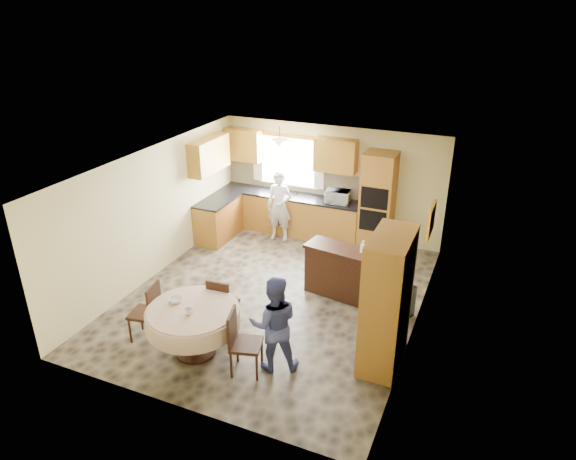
# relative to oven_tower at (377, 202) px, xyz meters

# --- Properties ---
(floor) EXTENTS (5.00, 6.00, 0.01)m
(floor) POSITION_rel_oven_tower_xyz_m (-1.15, -2.69, -1.06)
(floor) COLOR #71654F
(floor) RESTS_ON ground
(ceiling) EXTENTS (5.00, 6.00, 0.01)m
(ceiling) POSITION_rel_oven_tower_xyz_m (-1.15, -2.69, 1.44)
(ceiling) COLOR white
(ceiling) RESTS_ON wall_back
(wall_back) EXTENTS (5.00, 0.02, 2.50)m
(wall_back) POSITION_rel_oven_tower_xyz_m (-1.15, 0.31, 0.19)
(wall_back) COLOR #D1C586
(wall_back) RESTS_ON floor
(wall_front) EXTENTS (5.00, 0.02, 2.50)m
(wall_front) POSITION_rel_oven_tower_xyz_m (-1.15, -5.69, 0.19)
(wall_front) COLOR #D1C586
(wall_front) RESTS_ON floor
(wall_left) EXTENTS (0.02, 6.00, 2.50)m
(wall_left) POSITION_rel_oven_tower_xyz_m (-3.65, -2.69, 0.19)
(wall_left) COLOR #D1C586
(wall_left) RESTS_ON floor
(wall_right) EXTENTS (0.02, 6.00, 2.50)m
(wall_right) POSITION_rel_oven_tower_xyz_m (1.35, -2.69, 0.19)
(wall_right) COLOR #D1C586
(wall_right) RESTS_ON floor
(window) EXTENTS (1.40, 0.03, 1.10)m
(window) POSITION_rel_oven_tower_xyz_m (-2.15, 0.29, 0.54)
(window) COLOR white
(window) RESTS_ON wall_back
(curtain_left) EXTENTS (0.22, 0.02, 1.15)m
(curtain_left) POSITION_rel_oven_tower_xyz_m (-2.90, 0.24, 0.59)
(curtain_left) COLOR white
(curtain_left) RESTS_ON wall_back
(curtain_right) EXTENTS (0.22, 0.02, 1.15)m
(curtain_right) POSITION_rel_oven_tower_xyz_m (-1.40, 0.24, 0.59)
(curtain_right) COLOR white
(curtain_right) RESTS_ON wall_back
(base_cab_back) EXTENTS (3.30, 0.60, 0.88)m
(base_cab_back) POSITION_rel_oven_tower_xyz_m (-2.00, 0.01, -0.62)
(base_cab_back) COLOR #B88631
(base_cab_back) RESTS_ON floor
(counter_back) EXTENTS (3.30, 0.64, 0.04)m
(counter_back) POSITION_rel_oven_tower_xyz_m (-2.00, 0.01, -0.16)
(counter_back) COLOR black
(counter_back) RESTS_ON base_cab_back
(base_cab_left) EXTENTS (0.60, 1.20, 0.88)m
(base_cab_left) POSITION_rel_oven_tower_xyz_m (-3.35, -0.89, -0.62)
(base_cab_left) COLOR #B88631
(base_cab_left) RESTS_ON floor
(counter_left) EXTENTS (0.64, 1.20, 0.04)m
(counter_left) POSITION_rel_oven_tower_xyz_m (-3.35, -0.89, -0.16)
(counter_left) COLOR black
(counter_left) RESTS_ON base_cab_left
(backsplash) EXTENTS (3.30, 0.02, 0.55)m
(backsplash) POSITION_rel_oven_tower_xyz_m (-2.00, 0.30, 0.12)
(backsplash) COLOR #C3B68A
(backsplash) RESTS_ON wall_back
(wall_cab_left) EXTENTS (0.85, 0.33, 0.72)m
(wall_cab_left) POSITION_rel_oven_tower_xyz_m (-3.20, 0.15, 0.85)
(wall_cab_left) COLOR gold
(wall_cab_left) RESTS_ON wall_back
(wall_cab_right) EXTENTS (0.90, 0.33, 0.72)m
(wall_cab_right) POSITION_rel_oven_tower_xyz_m (-1.00, 0.15, 0.85)
(wall_cab_right) COLOR gold
(wall_cab_right) RESTS_ON wall_back
(wall_cab_side) EXTENTS (0.33, 1.20, 0.72)m
(wall_cab_side) POSITION_rel_oven_tower_xyz_m (-3.48, -0.89, 0.85)
(wall_cab_side) COLOR gold
(wall_cab_side) RESTS_ON wall_left
(oven_tower) EXTENTS (0.66, 0.62, 2.12)m
(oven_tower) POSITION_rel_oven_tower_xyz_m (0.00, 0.00, 0.00)
(oven_tower) COLOR #B88631
(oven_tower) RESTS_ON floor
(oven_upper) EXTENTS (0.56, 0.01, 0.45)m
(oven_upper) POSITION_rel_oven_tower_xyz_m (0.00, -0.31, 0.19)
(oven_upper) COLOR black
(oven_upper) RESTS_ON oven_tower
(oven_lower) EXTENTS (0.56, 0.01, 0.45)m
(oven_lower) POSITION_rel_oven_tower_xyz_m (0.00, -0.31, -0.31)
(oven_lower) COLOR black
(oven_lower) RESTS_ON oven_tower
(pendant) EXTENTS (0.36, 0.36, 0.18)m
(pendant) POSITION_rel_oven_tower_xyz_m (-2.15, -0.19, 1.06)
(pendant) COLOR beige
(pendant) RESTS_ON ceiling
(sideboard) EXTENTS (1.31, 0.70, 0.89)m
(sideboard) POSITION_rel_oven_tower_xyz_m (-0.12, -2.14, -0.62)
(sideboard) COLOR #3D1F10
(sideboard) RESTS_ON floor
(space_heater) EXTENTS (0.50, 0.44, 0.57)m
(space_heater) POSITION_rel_oven_tower_xyz_m (1.05, -2.36, -0.77)
(space_heater) COLOR black
(space_heater) RESTS_ON floor
(cupboard) EXTENTS (0.54, 1.08, 2.07)m
(cupboard) POSITION_rel_oven_tower_xyz_m (1.07, -3.69, -0.03)
(cupboard) COLOR #B88631
(cupboard) RESTS_ON floor
(dining_table) EXTENTS (1.39, 1.39, 0.79)m
(dining_table) POSITION_rel_oven_tower_xyz_m (-1.59, -4.62, -0.44)
(dining_table) COLOR #3D1F10
(dining_table) RESTS_ON floor
(chair_left) EXTENTS (0.49, 0.49, 0.98)m
(chair_left) POSITION_rel_oven_tower_xyz_m (-2.43, -4.59, -0.52)
(chair_left) COLOR #3D1F10
(chair_left) RESTS_ON floor
(chair_back) EXTENTS (0.43, 0.43, 0.94)m
(chair_back) POSITION_rel_oven_tower_xyz_m (-1.52, -3.93, -0.54)
(chair_back) COLOR #3D1F10
(chair_back) RESTS_ON floor
(chair_right) EXTENTS (0.53, 0.53, 1.00)m
(chair_right) POSITION_rel_oven_tower_xyz_m (-0.75, -4.71, -0.51)
(chair_right) COLOR #3D1F10
(chair_right) RESTS_ON floor
(framed_picture) EXTENTS (0.06, 0.64, 0.53)m
(framed_picture) POSITION_rel_oven_tower_xyz_m (1.32, -1.74, 0.50)
(framed_picture) COLOR gold
(framed_picture) RESTS_ON wall_right
(microwave) EXTENTS (0.55, 0.40, 0.28)m
(microwave) POSITION_rel_oven_tower_xyz_m (-0.87, -0.04, 0.00)
(microwave) COLOR silver
(microwave) RESTS_ON counter_back
(person_sink) EXTENTS (0.60, 0.42, 1.56)m
(person_sink) POSITION_rel_oven_tower_xyz_m (-2.08, -0.39, -0.28)
(person_sink) COLOR silver
(person_sink) RESTS_ON floor
(person_dining) EXTENTS (0.90, 0.83, 1.49)m
(person_dining) POSITION_rel_oven_tower_xyz_m (-0.35, -4.44, -0.32)
(person_dining) COLOR #3D4485
(person_dining) RESTS_ON floor
(bowl_sideboard) EXTENTS (0.30, 0.30, 0.06)m
(bowl_sideboard) POSITION_rel_oven_tower_xyz_m (-0.51, -2.14, -0.15)
(bowl_sideboard) COLOR #B2B2B2
(bowl_sideboard) RESTS_ON sideboard
(bottle_sideboard) EXTENTS (0.13, 0.13, 0.27)m
(bottle_sideboard) POSITION_rel_oven_tower_xyz_m (0.29, -2.14, -0.04)
(bottle_sideboard) COLOR silver
(bottle_sideboard) RESTS_ON sideboard
(cup_table) EXTENTS (0.13, 0.13, 0.09)m
(cup_table) POSITION_rel_oven_tower_xyz_m (-1.56, -4.77, -0.22)
(cup_table) COLOR #B2B2B2
(cup_table) RESTS_ON dining_table
(bowl_table) EXTENTS (0.21, 0.21, 0.06)m
(bowl_table) POSITION_rel_oven_tower_xyz_m (-1.92, -4.57, -0.23)
(bowl_table) COLOR #B2B2B2
(bowl_table) RESTS_ON dining_table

